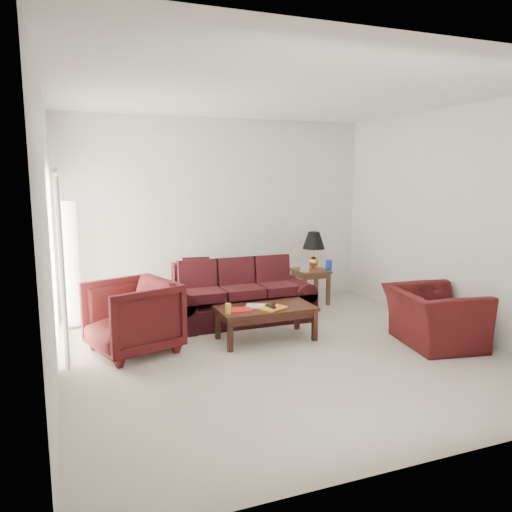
{
  "coord_description": "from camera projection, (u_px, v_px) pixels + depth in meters",
  "views": [
    {
      "loc": [
        -2.36,
        -5.22,
        2.11
      ],
      "look_at": [
        0.0,
        0.85,
        1.05
      ],
      "focal_mm": 35.0,
      "sensor_mm": 36.0,
      "label": 1
    }
  ],
  "objects": [
    {
      "name": "clock",
      "position": [
        305.0,
        267.0,
        8.02
      ],
      "size": [
        0.15,
        0.1,
        0.14
      ],
      "primitive_type": "cube",
      "rotation": [
        0.0,
        0.0,
        -0.39
      ],
      "color": "silver",
      "rests_on": "end_table"
    },
    {
      "name": "blue_canister",
      "position": [
        329.0,
        265.0,
        8.15
      ],
      "size": [
        0.14,
        0.14,
        0.17
      ],
      "primitive_type": "cylinder",
      "rotation": [
        0.0,
        0.0,
        0.41
      ],
      "color": "#182FA0",
      "rests_on": "end_table"
    },
    {
      "name": "yellow_glass",
      "position": [
        228.0,
        308.0,
        6.09
      ],
      "size": [
        0.09,
        0.09,
        0.13
      ],
      "primitive_type": "cylinder",
      "rotation": [
        0.0,
        0.0,
        -0.22
      ],
      "color": "gold",
      "rests_on": "coffee_table"
    },
    {
      "name": "magazine_orange",
      "position": [
        273.0,
        308.0,
        6.33
      ],
      "size": [
        0.38,
        0.34,
        0.02
      ],
      "primitive_type": "cube",
      "rotation": [
        0.0,
        0.0,
        0.47
      ],
      "color": "orange",
      "rests_on": "coffee_table"
    },
    {
      "name": "blinds",
      "position": [
        60.0,
        260.0,
        6.14
      ],
      "size": [
        0.1,
        2.0,
        2.16
      ],
      "primitive_type": "cube",
      "color": "silver",
      "rests_on": "ground"
    },
    {
      "name": "table_lamp",
      "position": [
        314.0,
        251.0,
        8.22
      ],
      "size": [
        0.43,
        0.43,
        0.62
      ],
      "primitive_type": null,
      "rotation": [
        0.0,
        0.0,
        -0.17
      ],
      "color": "#E69248",
      "rests_on": "end_table"
    },
    {
      "name": "magazine_red",
      "position": [
        240.0,
        310.0,
        6.23
      ],
      "size": [
        0.31,
        0.25,
        0.02
      ],
      "primitive_type": "cube",
      "rotation": [
        0.0,
        0.0,
        -0.1
      ],
      "color": "#AE1411",
      "rests_on": "coffee_table"
    },
    {
      "name": "remote_a",
      "position": [
        271.0,
        306.0,
        6.31
      ],
      "size": [
        0.09,
        0.18,
        0.02
      ],
      "primitive_type": "cube",
      "rotation": [
        0.0,
        0.0,
        0.22
      ],
      "color": "black",
      "rests_on": "coffee_table"
    },
    {
      "name": "picture_frame",
      "position": [
        297.0,
        265.0,
        8.26
      ],
      "size": [
        0.15,
        0.17,
        0.05
      ],
      "primitive_type": "cube",
      "rotation": [
        1.36,
        0.0,
        0.29
      ],
      "color": "silver",
      "rests_on": "end_table"
    },
    {
      "name": "remote_b",
      "position": [
        273.0,
        304.0,
        6.41
      ],
      "size": [
        0.13,
        0.18,
        0.02
      ],
      "primitive_type": "cube",
      "rotation": [
        0.0,
        0.0,
        -0.54
      ],
      "color": "black",
      "rests_on": "coffee_table"
    },
    {
      "name": "end_table",
      "position": [
        311.0,
        287.0,
        8.25
      ],
      "size": [
        0.53,
        0.53,
        0.57
      ],
      "primitive_type": null,
      "rotation": [
        0.0,
        0.0,
        0.01
      ],
      "color": "brown",
      "rests_on": "ground"
    },
    {
      "name": "armchair_left",
      "position": [
        132.0,
        317.0,
        5.95
      ],
      "size": [
        1.2,
        1.19,
        0.87
      ],
      "primitive_type": "imported",
      "rotation": [
        0.0,
        0.0,
        -1.25
      ],
      "color": "#3B0D0F",
      "rests_on": "ground"
    },
    {
      "name": "coffee_table",
      "position": [
        266.0,
        323.0,
        6.43
      ],
      "size": [
        1.39,
        1.07,
        0.44
      ],
      "primitive_type": null,
      "rotation": [
        0.0,
        0.0,
        -0.41
      ],
      "color": "black",
      "rests_on": "ground"
    },
    {
      "name": "sofa",
      "position": [
        240.0,
        293.0,
        7.19
      ],
      "size": [
        2.15,
        1.02,
        0.86
      ],
      "primitive_type": null,
      "rotation": [
        0.0,
        0.0,
        0.06
      ],
      "color": "black",
      "rests_on": "ground"
    },
    {
      "name": "floor",
      "position": [
        282.0,
        353.0,
        5.99
      ],
      "size": [
        5.0,
        5.0,
        0.0
      ],
      "primitive_type": "plane",
      "color": "beige",
      "rests_on": "ground"
    },
    {
      "name": "magazine_white",
      "position": [
        257.0,
        306.0,
        6.41
      ],
      "size": [
        0.32,
        0.29,
        0.02
      ],
      "primitive_type": "cube",
      "rotation": [
        0.0,
        0.0,
        -0.45
      ],
      "color": "beige",
      "rests_on": "coffee_table"
    },
    {
      "name": "throw_pillow",
      "position": [
        196.0,
        271.0,
        7.51
      ],
      "size": [
        0.44,
        0.27,
        0.42
      ],
      "primitive_type": "cube",
      "rotation": [
        -0.21,
        0.0,
        -0.19
      ],
      "color": "black",
      "rests_on": "sofa"
    },
    {
      "name": "floor_lamp",
      "position": [
        70.0,
        264.0,
        6.88
      ],
      "size": [
        0.37,
        0.37,
        1.78
      ],
      "primitive_type": null,
      "rotation": [
        0.0,
        0.0,
        -0.37
      ],
      "color": "white",
      "rests_on": "ground"
    },
    {
      "name": "armchair_right",
      "position": [
        434.0,
        317.0,
        6.23
      ],
      "size": [
        1.13,
        1.24,
        0.71
      ],
      "primitive_type": "imported",
      "rotation": [
        0.0,
        0.0,
        1.4
      ],
      "color": "#3E0E0F",
      "rests_on": "ground"
    }
  ]
}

